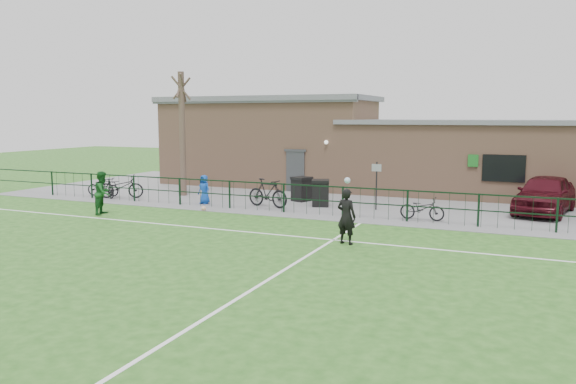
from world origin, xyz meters
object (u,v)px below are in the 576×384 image
at_px(sign_post, 376,186).
at_px(bicycle_e, 422,208).
at_px(wheelie_bin_right, 321,194).
at_px(ball_ground, 204,208).
at_px(outfield_player, 103,193).
at_px(car_maroon, 545,194).
at_px(spectator_child, 204,189).
at_px(bare_tree, 182,135).
at_px(bicycle_c, 121,186).
at_px(bicycle_b, 106,187).
at_px(wheelie_bin_left, 302,190).
at_px(bicycle_a, 103,187).
at_px(bicycle_d, 268,193).

height_order(sign_post, bicycle_e, sign_post).
xyz_separation_m(wheelie_bin_right, bicycle_e, (4.63, -1.57, -0.09)).
bearing_deg(wheelie_bin_right, ball_ground, -161.99).
relative_size(wheelie_bin_right, outfield_player, 0.62).
height_order(car_maroon, ball_ground, car_maroon).
height_order(wheelie_bin_right, spectator_child, spectator_child).
height_order(car_maroon, outfield_player, outfield_player).
bearing_deg(bare_tree, sign_post, -2.51).
height_order(bicycle_c, ball_ground, bicycle_c).
height_order(bare_tree, bicycle_b, bare_tree).
xyz_separation_m(wheelie_bin_left, ball_ground, (-2.73, -4.03, -0.43)).
height_order(bicycle_a, ball_ground, bicycle_a).
bearing_deg(bicycle_b, ball_ground, -77.41).
relative_size(sign_post, spectator_child, 1.56).
xyz_separation_m(bicycle_d, ball_ground, (-2.06, -1.81, -0.53)).
height_order(bicycle_b, bicycle_e, bicycle_b).
distance_m(bicycle_b, spectator_child, 5.31).
height_order(wheelie_bin_right, ball_ground, wheelie_bin_right).
bearing_deg(bicycle_d, sign_post, -63.45).
xyz_separation_m(sign_post, bicycle_b, (-12.73, -1.70, -0.51)).
height_order(wheelie_bin_right, bicycle_b, wheelie_bin_right).
bearing_deg(bicycle_a, bare_tree, -71.91).
bearing_deg(wheelie_bin_left, bicycle_a, -145.04).
distance_m(spectator_child, outfield_player, 4.46).
distance_m(wheelie_bin_right, car_maroon, 9.04).
distance_m(bicycle_a, bicycle_c, 1.29).
height_order(car_maroon, bicycle_d, car_maroon).
relative_size(bare_tree, outfield_player, 3.49).
relative_size(car_maroon, bicycle_d, 2.24).
relative_size(wheelie_bin_left, sign_post, 0.51).
bearing_deg(wheelie_bin_right, car_maroon, -6.76).
xyz_separation_m(car_maroon, bicycle_e, (-4.22, -3.43, -0.34)).
height_order(sign_post, bicycle_a, sign_post).
relative_size(sign_post, outfield_player, 1.16).
xyz_separation_m(bicycle_a, bicycle_c, (1.27, -0.20, 0.11)).
xyz_separation_m(car_maroon, ball_ground, (-12.88, -4.85, -0.70)).
bearing_deg(bicycle_c, bare_tree, -73.52).
bearing_deg(bicycle_e, outfield_player, 110.73).
relative_size(bicycle_c, bicycle_e, 1.27).
distance_m(wheelie_bin_right, bicycle_a, 10.89).
bearing_deg(sign_post, bicycle_c, -172.82).
distance_m(bare_tree, wheelie_bin_right, 7.73).
bearing_deg(sign_post, bicycle_b, -172.41).
xyz_separation_m(bicycle_e, spectator_child, (-9.60, 0.13, 0.20)).
bearing_deg(ball_ground, wheelie_bin_right, 36.62).
distance_m(bicycle_c, outfield_player, 4.35).
xyz_separation_m(bicycle_a, bicycle_e, (15.44, -0.25, -0.01)).
xyz_separation_m(bare_tree, bicycle_a, (-3.49, -1.74, -2.53)).
height_order(bare_tree, ball_ground, bare_tree).
height_order(wheelie_bin_left, car_maroon, car_maroon).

